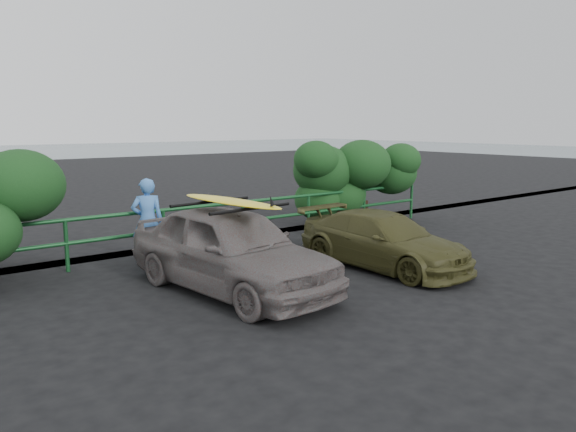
% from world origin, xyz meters
% --- Properties ---
extents(ground, '(80.00, 80.00, 0.00)m').
position_xyz_m(ground, '(0.00, 0.00, 0.00)').
color(ground, black).
extents(guardrail, '(14.00, 0.08, 1.04)m').
position_xyz_m(guardrail, '(0.00, 5.00, 0.52)').
color(guardrail, '#144821').
rests_on(guardrail, ground).
extents(shrub_right, '(3.20, 2.40, 2.37)m').
position_xyz_m(shrub_right, '(5.00, 5.50, 1.19)').
color(shrub_right, '#163D17').
rests_on(shrub_right, ground).
extents(sedan, '(2.12, 4.39, 1.44)m').
position_xyz_m(sedan, '(-1.19, 2.03, 0.72)').
color(sedan, '#5D5553').
rests_on(sedan, ground).
extents(olive_vehicle, '(1.67, 3.77, 1.08)m').
position_xyz_m(olive_vehicle, '(2.02, 1.54, 0.54)').
color(olive_vehicle, '#3F3E1C').
rests_on(olive_vehicle, ground).
extents(man, '(0.73, 0.61, 1.73)m').
position_xyz_m(man, '(-1.47, 4.72, 0.86)').
color(man, '#447FCE').
rests_on(man, ground).
extents(roof_rack, '(1.73, 1.29, 0.05)m').
position_xyz_m(roof_rack, '(-1.19, 2.03, 1.47)').
color(roof_rack, black).
rests_on(roof_rack, sedan).
extents(surfboard, '(0.76, 2.51, 0.07)m').
position_xyz_m(surfboard, '(-1.19, 2.03, 1.53)').
color(surfboard, yellow).
rests_on(surfboard, roof_rack).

